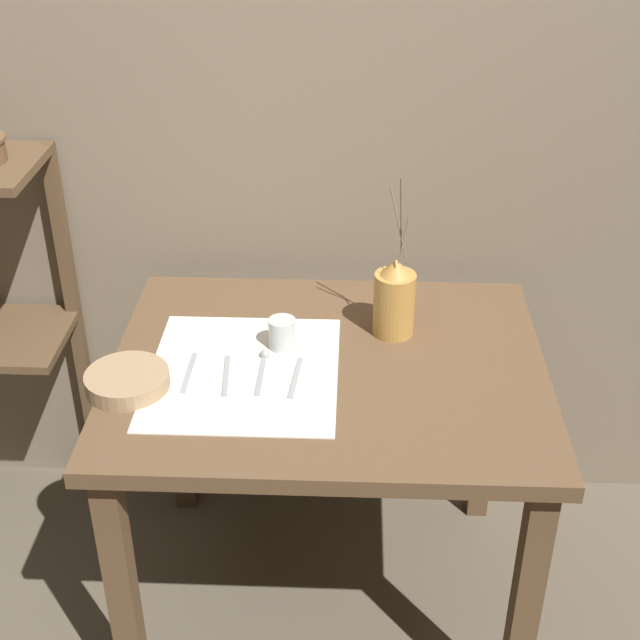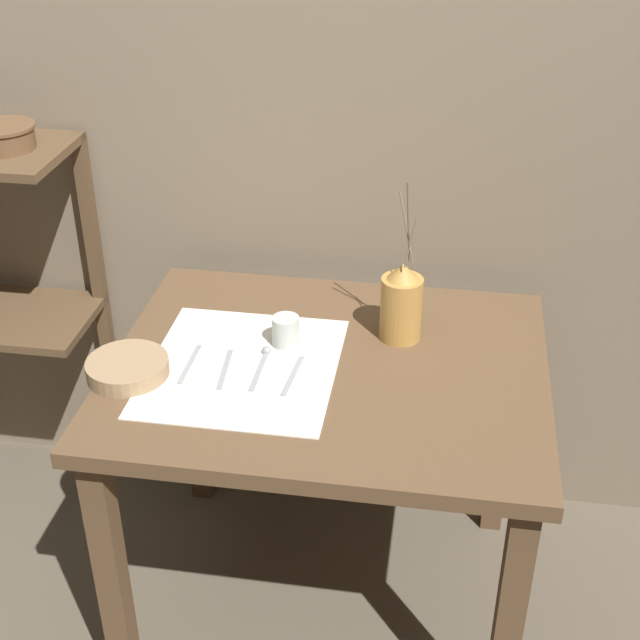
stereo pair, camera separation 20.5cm
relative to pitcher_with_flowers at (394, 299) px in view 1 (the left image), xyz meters
name	(u,v)px [view 1 (the left image)]	position (x,y,z in m)	size (l,w,h in m)	color
ground_plane	(327,593)	(-0.16, -0.15, -0.87)	(12.00, 12.00, 0.00)	brown
stone_wall_back	(336,119)	(-0.16, 0.38, 0.33)	(7.00, 0.06, 2.40)	#7A6B56
wooden_table	(328,402)	(-0.16, -0.15, -0.21)	(1.03, 0.84, 0.78)	brown
linen_cloth	(244,371)	(-0.35, -0.19, -0.09)	(0.44, 0.48, 0.00)	silver
pitcher_with_flowers	(394,299)	(0.00, 0.00, 0.00)	(0.10, 0.10, 0.42)	#B7843D
wooden_bowl	(127,381)	(-0.61, -0.27, -0.08)	(0.19, 0.19, 0.04)	#9E7F5B
glass_tumbler_near	(282,333)	(-0.27, -0.08, -0.05)	(0.07, 0.07, 0.08)	#B7C1BC
fork_inner	(189,372)	(-0.48, -0.21, -0.09)	(0.01, 0.16, 0.00)	#939399
knife_center	(226,375)	(-0.39, -0.22, -0.09)	(0.03, 0.16, 0.00)	#939399
spoon_outer	(263,362)	(-0.31, -0.16, -0.09)	(0.02, 0.18, 0.02)	#939399
fork_outer	(296,377)	(-0.23, -0.22, -0.09)	(0.03, 0.16, 0.00)	#939399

